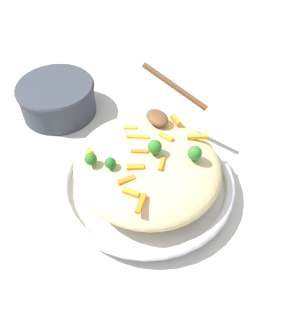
{
  "coord_description": "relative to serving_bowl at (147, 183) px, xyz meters",
  "views": [
    {
      "loc": [
        -0.38,
        0.24,
        0.59
      ],
      "look_at": [
        0.0,
        0.0,
        0.07
      ],
      "focal_mm": 37.11,
      "sensor_mm": 36.0,
      "label": 1
    }
  ],
  "objects": [
    {
      "name": "carrot_piece_3",
      "position": [
        -0.06,
        0.07,
        0.09
      ],
      "size": [
        0.03,
        0.03,
        0.01
      ],
      "primitive_type": "cube",
      "rotation": [
        0.0,
        0.0,
        0.62
      ],
      "color": "orange",
      "rests_on": "pasta_mound"
    },
    {
      "name": "carrot_piece_6",
      "position": [
        0.06,
        0.1,
        0.09
      ],
      "size": [
        0.03,
        0.03,
        0.01
      ],
      "primitive_type": "cube",
      "rotation": [
        0.0,
        0.0,
        5.66
      ],
      "color": "orange",
      "rests_on": "pasta_mound"
    },
    {
      "name": "carrot_piece_4",
      "position": [
        -0.04,
        -0.01,
        0.09
      ],
      "size": [
        0.03,
        0.03,
        0.01
      ],
      "primitive_type": "cube",
      "rotation": [
        0.0,
        0.0,
        2.35
      ],
      "color": "orange",
      "rests_on": "pasta_mound"
    },
    {
      "name": "broccoli_floret_1",
      "position": [
        -0.01,
        -0.01,
        0.11
      ],
      "size": [
        0.03,
        0.03,
        0.03
      ],
      "color": "#296820",
      "rests_on": "pasta_mound"
    },
    {
      "name": "broccoli_floret_0",
      "position": [
        -0.06,
        -0.07,
        0.1
      ],
      "size": [
        0.03,
        0.03,
        0.03
      ],
      "color": "#296820",
      "rests_on": "pasta_mound"
    },
    {
      "name": "carrot_piece_2",
      "position": [
        0.04,
        -0.01,
        0.09
      ],
      "size": [
        0.03,
        0.04,
        0.01
      ],
      "primitive_type": "cube",
      "rotation": [
        0.0,
        0.0,
        4.05
      ],
      "color": "orange",
      "rests_on": "pasta_mound"
    },
    {
      "name": "broccoli_floret_2",
      "position": [
        0.01,
        0.07,
        0.1
      ],
      "size": [
        0.02,
        0.02,
        0.03
      ],
      "color": "#205B1C",
      "rests_on": "pasta_mound"
    },
    {
      "name": "carrot_piece_5",
      "position": [
        -0.02,
        -0.11,
        0.09
      ],
      "size": [
        0.03,
        0.04,
        0.01
      ],
      "primitive_type": "cube",
      "rotation": [
        0.0,
        0.0,
        1.05
      ],
      "color": "orange",
      "rests_on": "pasta_mound"
    },
    {
      "name": "carrot_piece_0",
      "position": [
        0.01,
        0.01,
        0.1
      ],
      "size": [
        0.02,
        0.03,
        0.01
      ],
      "primitive_type": "cube",
      "rotation": [
        0.0,
        0.0,
        0.94
      ],
      "color": "orange",
      "rests_on": "pasta_mound"
    },
    {
      "name": "serving_spoon",
      "position": [
        0.08,
        -0.09,
        0.11
      ],
      "size": [
        0.14,
        0.13,
        0.07
      ],
      "color": "brown",
      "rests_on": "pasta_mound"
    },
    {
      "name": "carrot_piece_11",
      "position": [
        -0.04,
        0.06,
        0.09
      ],
      "size": [
        0.02,
        0.03,
        0.01
      ],
      "primitive_type": "cube",
      "rotation": [
        0.0,
        0.0,
        1.4
      ],
      "color": "orange",
      "rests_on": "pasta_mound"
    },
    {
      "name": "serving_bowl",
      "position": [
        0.0,
        0.0,
        0.0
      ],
      "size": [
        0.36,
        0.36,
        0.04
      ],
      "color": "silver",
      "rests_on": "ground_plane"
    },
    {
      "name": "companion_bowl",
      "position": [
        0.34,
        0.05,
        0.02
      ],
      "size": [
        0.2,
        0.2,
        0.08
      ],
      "color": "#333842",
      "rests_on": "ground_plane"
    },
    {
      "name": "carrot_piece_8",
      "position": [
        -0.09,
        0.07,
        0.09
      ],
      "size": [
        0.03,
        0.04,
        0.01
      ],
      "primitive_type": "cube",
      "rotation": [
        0.0,
        0.0,
        2.28
      ],
      "color": "orange",
      "rests_on": "pasta_mound"
    },
    {
      "name": "carrot_piece_9",
      "position": [
        0.05,
        -0.1,
        0.09
      ],
      "size": [
        0.03,
        0.01,
        0.01
      ],
      "primitive_type": "cube",
      "rotation": [
        0.0,
        0.0,
        6.2
      ],
      "color": "orange",
      "rests_on": "pasta_mound"
    },
    {
      "name": "carrot_piece_7",
      "position": [
        0.01,
        -0.05,
        0.09
      ],
      "size": [
        0.03,
        0.02,
        0.01
      ],
      "primitive_type": "cube",
      "rotation": [
        0.0,
        0.0,
        3.55
      ],
      "color": "orange",
      "rests_on": "pasta_mound"
    },
    {
      "name": "ground_plane",
      "position": [
        0.0,
        0.0,
        -0.02
      ],
      "size": [
        2.4,
        2.4,
        0.0
      ],
      "primitive_type": "plane",
      "color": "beige"
    },
    {
      "name": "carrot_piece_1",
      "position": [
        0.08,
        -0.01,
        0.09
      ],
      "size": [
        0.02,
        0.03,
        0.01
      ],
      "primitive_type": "cube",
      "rotation": [
        0.0,
        0.0,
        0.92
      ],
      "color": "orange",
      "rests_on": "pasta_mound"
    },
    {
      "name": "pasta_mound",
      "position": [
        0.0,
        0.0,
        0.05
      ],
      "size": [
        0.3,
        0.29,
        0.08
      ],
      "primitive_type": "ellipsoid",
      "color": "#DBC689",
      "rests_on": "serving_bowl"
    },
    {
      "name": "broccoli_floret_3",
      "position": [
        0.03,
        0.1,
        0.1
      ],
      "size": [
        0.02,
        0.02,
        0.03
      ],
      "color": "#205B1C",
      "rests_on": "pasta_mound"
    },
    {
      "name": "carrot_piece_10",
      "position": [
        -0.02,
        0.04,
        0.09
      ],
      "size": [
        0.03,
        0.03,
        0.01
      ],
      "primitive_type": "cube",
      "rotation": [
        0.0,
        0.0,
        4.2
      ],
      "color": "orange",
      "rests_on": "pasta_mound"
    }
  ]
}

